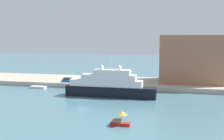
# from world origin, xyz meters

# --- Properties ---
(ground) EXTENTS (400.00, 400.00, 0.00)m
(ground) POSITION_xyz_m (0.00, 0.00, 0.00)
(ground) COLOR slate
(quay_dock) EXTENTS (110.00, 20.34, 1.49)m
(quay_dock) POSITION_xyz_m (0.00, 26.17, 0.75)
(quay_dock) COLOR #ADA38E
(quay_dock) RESTS_ON ground
(large_yacht) EXTENTS (24.75, 3.89, 11.30)m
(large_yacht) POSITION_xyz_m (5.60, 6.10, 3.00)
(large_yacht) COLOR black
(large_yacht) RESTS_ON ground
(small_motorboat) EXTENTS (3.65, 1.81, 2.70)m
(small_motorboat) POSITION_xyz_m (13.73, -18.33, 1.13)
(small_motorboat) COLOR #B22319
(small_motorboat) RESTS_ON ground
(work_barge) EXTENTS (4.98, 1.97, 0.71)m
(work_barge) POSITION_xyz_m (-19.66, 13.51, 0.36)
(work_barge) COLOR silver
(work_barge) RESTS_ON ground
(harbor_building) EXTENTS (19.93, 15.07, 15.36)m
(harbor_building) POSITION_xyz_m (27.87, 28.53, 9.17)
(harbor_building) COLOR #9E664C
(harbor_building) RESTS_ON quay_dock
(parked_car) EXTENTS (3.84, 1.90, 1.46)m
(parked_car) POSITION_xyz_m (-11.73, 19.01, 2.12)
(parked_car) COLOR #1E4C99
(parked_car) RESTS_ON quay_dock
(person_figure) EXTENTS (0.36, 0.36, 1.78)m
(person_figure) POSITION_xyz_m (-6.37, 20.47, 2.32)
(person_figure) COLOR #334C8C
(person_figure) RESTS_ON quay_dock
(mooring_bollard) EXTENTS (0.52, 0.52, 0.72)m
(mooring_bollard) POSITION_xyz_m (-3.46, 17.10, 1.85)
(mooring_bollard) COLOR black
(mooring_bollard) RESTS_ON quay_dock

